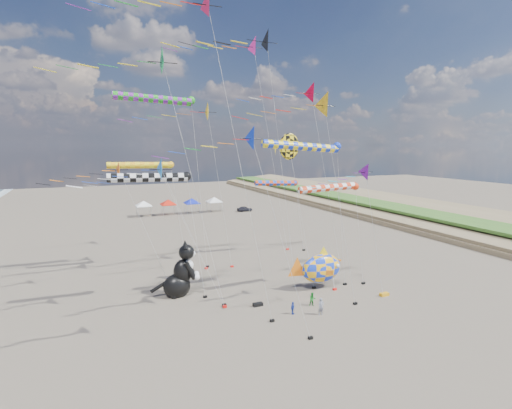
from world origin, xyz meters
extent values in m
plane|color=brown|center=(0.00, 0.00, 0.00)|extent=(260.00, 260.00, 0.00)
cone|color=black|center=(1.54, 15.99, 24.80)|extent=(2.48, 2.65, 2.73)
cylinder|color=#B2B2B2|center=(3.15, 15.99, 12.40)|extent=(3.23, 0.02, 24.80)
cube|color=black|center=(4.75, 15.99, 0.10)|extent=(0.36, 0.24, 0.20)
cone|color=orange|center=(-13.14, 17.14, 12.16)|extent=(1.76, 1.88, 1.94)
cylinder|color=#B2B2B2|center=(-11.18, 17.14, 6.08)|extent=(3.96, 0.02, 12.17)
cube|color=black|center=(-9.21, 17.14, 0.10)|extent=(0.36, 0.24, 0.20)
cone|color=#0F8733|center=(-8.73, 10.08, 20.88)|extent=(2.36, 2.52, 2.60)
cylinder|color=#B2B2B2|center=(-7.22, 10.08, 10.44)|extent=(3.05, 0.02, 20.88)
cube|color=black|center=(-5.70, 10.08, 0.10)|extent=(0.36, 0.24, 0.20)
cone|color=#21D2DF|center=(-7.88, 21.31, 11.50)|extent=(1.86, 2.00, 2.06)
cylinder|color=#B2B2B2|center=(-6.01, 21.31, 5.75)|extent=(3.77, 0.02, 11.51)
cube|color=black|center=(-4.14, 21.31, 0.10)|extent=(0.36, 0.24, 0.20)
cone|color=#FF28A1|center=(5.13, 25.27, 27.00)|extent=(2.63, 2.81, 2.90)
cylinder|color=#B2B2B2|center=(6.96, 25.27, 13.50)|extent=(3.68, 0.02, 27.00)
cube|color=black|center=(8.79, 25.27, 0.10)|extent=(0.36, 0.24, 0.20)
cone|color=#FFC306|center=(-2.71, 20.75, 18.28)|extent=(2.24, 2.40, 2.48)
cylinder|color=#B2B2B2|center=(-1.91, 20.75, 9.14)|extent=(1.63, 0.02, 18.28)
cube|color=black|center=(-1.10, 20.75, 0.10)|extent=(0.36, 0.24, 0.20)
cone|color=red|center=(9.21, 17.81, 20.41)|extent=(2.49, 2.66, 2.74)
cylinder|color=#B2B2B2|center=(10.74, 17.81, 10.20)|extent=(3.09, 0.02, 20.41)
cube|color=black|center=(12.28, 17.81, 0.10)|extent=(0.36, 0.24, 0.20)
cone|color=#D31843|center=(-6.27, 5.38, 24.55)|extent=(2.27, 2.43, 2.50)
cylinder|color=#B2B2B2|center=(-4.70, 5.38, 12.28)|extent=(3.17, 0.02, 24.56)
cube|color=black|center=(-3.13, 5.38, 0.10)|extent=(0.36, 0.24, 0.20)
cone|color=gold|center=(2.89, 5.63, 17.70)|extent=(2.20, 2.35, 2.43)
cylinder|color=#B2B2B2|center=(4.18, 5.63, 8.85)|extent=(2.58, 0.02, 17.70)
cube|color=black|center=(5.46, 5.63, 0.10)|extent=(0.36, 0.24, 0.20)
cone|color=blue|center=(-9.14, 9.70, 12.54)|extent=(1.97, 2.11, 2.17)
cylinder|color=#B2B2B2|center=(-7.47, 9.70, 6.27)|extent=(3.37, 0.02, 12.55)
cube|color=black|center=(-5.80, 9.70, 0.10)|extent=(0.36, 0.24, 0.20)
cone|color=#6A118F|center=(6.86, 6.24, 12.14)|extent=(1.64, 1.75, 1.81)
cylinder|color=#B2B2B2|center=(8.04, 6.24, 6.07)|extent=(2.39, 0.02, 12.15)
cube|color=black|center=(9.23, 6.24, 0.10)|extent=(0.36, 0.24, 0.20)
cone|color=#0E31CA|center=(-5.30, 1.54, 14.98)|extent=(1.73, 1.86, 1.91)
cylinder|color=#B2B2B2|center=(-3.53, 1.54, 7.49)|extent=(3.57, 0.02, 14.98)
cube|color=black|center=(-1.76, 1.54, 0.10)|extent=(0.36, 0.24, 0.20)
cylinder|color=#F4AC14|center=(-10.96, 23.68, 12.26)|extent=(6.98, 0.73, 0.73)
sphere|color=#F4AC14|center=(-7.47, 23.68, 12.26)|extent=(0.77, 0.77, 0.77)
cylinder|color=#B2B2B2|center=(-6.72, 23.68, 6.13)|extent=(1.52, 0.02, 12.27)
cube|color=black|center=(-5.97, 23.68, 0.10)|extent=(0.36, 0.24, 0.20)
cylinder|color=#1F9B1C|center=(-9.49, 21.94, 19.43)|extent=(8.34, 0.87, 0.87)
sphere|color=#1F9B1C|center=(-5.32, 21.94, 19.43)|extent=(0.91, 0.91, 0.91)
cylinder|color=#B2B2B2|center=(-4.57, 21.94, 9.71)|extent=(1.52, 0.02, 19.43)
cube|color=black|center=(-3.82, 21.94, 0.10)|extent=(0.36, 0.24, 0.20)
cylinder|color=red|center=(6.26, 23.97, 9.58)|extent=(5.78, 0.69, 0.69)
sphere|color=red|center=(9.15, 23.97, 9.58)|extent=(0.73, 0.73, 0.73)
cylinder|color=#B2B2B2|center=(9.90, 23.97, 4.79)|extent=(1.52, 0.02, 9.58)
cube|color=black|center=(10.65, 23.97, 0.10)|extent=(0.36, 0.24, 0.20)
cylinder|color=#1330C5|center=(2.18, 10.31, 14.39)|extent=(8.01, 0.77, 0.77)
sphere|color=#1330C5|center=(6.19, 10.31, 14.39)|extent=(0.81, 0.81, 0.81)
cylinder|color=#B2B2B2|center=(6.94, 10.31, 7.20)|extent=(1.52, 0.02, 14.39)
cube|color=black|center=(7.69, 10.31, 0.10)|extent=(0.36, 0.24, 0.20)
cylinder|color=black|center=(-11.65, 12.68, 11.72)|extent=(6.79, 0.78, 0.78)
sphere|color=black|center=(-8.26, 12.68, 11.72)|extent=(0.82, 0.82, 0.82)
cylinder|color=#B2B2B2|center=(-7.51, 12.68, 5.86)|extent=(1.52, 0.02, 11.72)
cube|color=black|center=(-6.76, 12.68, 0.10)|extent=(0.36, 0.24, 0.20)
cylinder|color=red|center=(4.92, 9.76, 10.41)|extent=(6.43, 0.70, 0.70)
sphere|color=red|center=(8.13, 9.76, 10.41)|extent=(0.73, 0.73, 0.73)
cylinder|color=#B2B2B2|center=(8.88, 9.76, 5.21)|extent=(1.52, 0.02, 10.42)
cube|color=black|center=(9.63, 9.76, 0.10)|extent=(0.36, 0.24, 0.20)
ellipsoid|color=yellow|center=(2.15, 12.67, 14.37)|extent=(2.20, 0.40, 2.64)
cone|color=yellow|center=(0.65, 12.67, 14.37)|extent=(0.12, 1.80, 1.80)
cylinder|color=#B2B2B2|center=(3.15, 11.67, 7.19)|extent=(2.03, 2.03, 14.38)
cube|color=black|center=(4.15, 10.67, 0.10)|extent=(0.36, 0.24, 0.20)
ellipsoid|color=blue|center=(4.84, 10.46, 2.13)|extent=(4.71, 2.65, 2.96)
cone|color=orange|center=(2.27, 10.46, 2.13)|extent=(2.15, 0.56, 2.17)
cone|color=yellow|center=(5.03, 10.46, 3.61)|extent=(1.57, 0.42, 1.58)
cylinder|color=#B2B2B2|center=(5.93, 9.96, 0.82)|extent=(0.23, 1.04, 1.66)
cube|color=red|center=(5.84, 9.46, 0.10)|extent=(0.36, 0.24, 0.20)
imported|color=gray|center=(1.33, 4.96, 0.76)|extent=(0.57, 0.39, 1.52)
imported|color=#1C8A27|center=(1.69, 6.94, 0.63)|extent=(0.71, 0.61, 1.25)
imported|color=#2841AE|center=(-0.84, 6.04, 0.56)|extent=(0.69, 0.61, 1.12)
cube|color=black|center=(-2.91, 8.86, 0.15)|extent=(0.90, 0.44, 0.30)
cube|color=orange|center=(9.38, 6.26, 0.15)|extent=(0.90, 0.44, 0.30)
cube|color=blue|center=(10.26, 16.12, 0.15)|extent=(0.90, 0.44, 0.30)
cube|color=white|center=(-6.00, 60.00, 2.25)|extent=(3.00, 3.00, 0.15)
pyramid|color=white|center=(-6.00, 60.00, 3.30)|extent=(4.20, 4.20, 1.00)
cylinder|color=#999999|center=(-7.30, 58.70, 1.10)|extent=(0.08, 0.08, 2.20)
cylinder|color=#999999|center=(-4.70, 58.70, 1.10)|extent=(0.08, 0.08, 2.20)
cylinder|color=#999999|center=(-7.30, 61.30, 1.10)|extent=(0.08, 0.08, 2.20)
cylinder|color=#999999|center=(-4.70, 61.30, 1.10)|extent=(0.08, 0.08, 2.20)
cube|color=red|center=(-1.00, 60.00, 2.25)|extent=(3.00, 3.00, 0.15)
pyramid|color=red|center=(-1.00, 60.00, 3.30)|extent=(4.20, 4.20, 1.00)
cylinder|color=#999999|center=(-2.30, 58.70, 1.10)|extent=(0.08, 0.08, 2.20)
cylinder|color=#999999|center=(0.30, 58.70, 1.10)|extent=(0.08, 0.08, 2.20)
cylinder|color=#999999|center=(-2.30, 61.30, 1.10)|extent=(0.08, 0.08, 2.20)
cylinder|color=#999999|center=(0.30, 61.30, 1.10)|extent=(0.08, 0.08, 2.20)
cube|color=#1221B9|center=(4.00, 60.00, 2.25)|extent=(3.00, 3.00, 0.15)
pyramid|color=#1221B9|center=(4.00, 60.00, 3.30)|extent=(4.20, 4.20, 1.00)
cylinder|color=#999999|center=(2.70, 58.70, 1.10)|extent=(0.08, 0.08, 2.20)
cylinder|color=#999999|center=(5.30, 58.70, 1.10)|extent=(0.08, 0.08, 2.20)
cylinder|color=#999999|center=(2.70, 61.30, 1.10)|extent=(0.08, 0.08, 2.20)
cylinder|color=#999999|center=(5.30, 61.30, 1.10)|extent=(0.08, 0.08, 2.20)
cube|color=white|center=(9.00, 60.00, 2.25)|extent=(3.00, 3.00, 0.15)
pyramid|color=white|center=(9.00, 60.00, 3.30)|extent=(4.20, 4.20, 1.00)
cylinder|color=#999999|center=(7.70, 58.70, 1.10)|extent=(0.08, 0.08, 2.20)
cylinder|color=#999999|center=(10.30, 58.70, 1.10)|extent=(0.08, 0.08, 2.20)
cylinder|color=#999999|center=(7.70, 61.30, 1.10)|extent=(0.08, 0.08, 2.20)
cylinder|color=#999999|center=(10.30, 61.30, 1.10)|extent=(0.08, 0.08, 2.20)
imported|color=#26262D|center=(15.34, 58.00, 0.58)|extent=(3.40, 1.39, 1.15)
camera|label=1|loc=(-16.73, -22.81, 14.52)|focal=28.00mm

